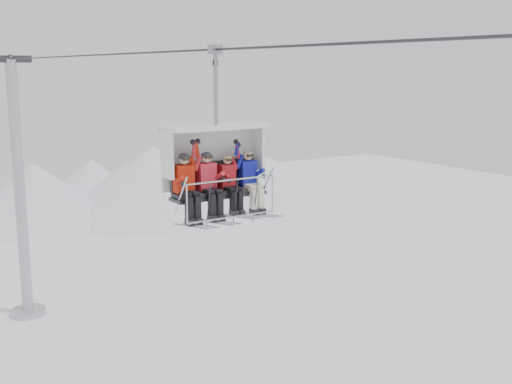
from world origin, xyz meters
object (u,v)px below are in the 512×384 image
lift_tower_right (21,208)px  chairlift_carrier (214,159)px  skier_far_right (250,178)px  skier_far_left (186,184)px  skier_center_left (209,182)px  skier_center_right (230,182)px

lift_tower_right → chairlift_carrier: (0.00, -20.14, 4.93)m
skier_far_right → skier_far_left: bearing=179.8°
skier_far_left → skier_center_left: 0.59m
skier_far_right → skier_center_left: bearing=179.7°
skier_far_left → skier_center_right: 1.16m
skier_center_left → skier_far_right: bearing=-0.3°
lift_tower_right → chairlift_carrier: bearing=-90.0°
skier_far_left → skier_far_right: skier_far_left is taller
lift_tower_right → skier_far_left: lift_tower_right is taller
lift_tower_right → skier_far_right: 20.95m
chairlift_carrier → skier_center_right: bearing=-52.4°
skier_far_left → skier_center_left: skier_far_left is taller
chairlift_carrier → skier_center_right: chairlift_carrier is taller
chairlift_carrier → skier_center_right: 0.67m
lift_tower_right → skier_center_right: size_ratio=7.99×
skier_center_right → lift_tower_right: bearing=90.7°
chairlift_carrier → skier_far_right: (0.83, -0.31, -0.50)m
skier_far_right → lift_tower_right: bearing=92.3°
skier_center_right → skier_far_left: bearing=179.2°
chairlift_carrier → skier_far_left: size_ratio=2.32×
skier_center_left → skier_center_right: (0.57, -0.01, -0.05)m
chairlift_carrier → skier_far_left: (-0.92, -0.30, -0.47)m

